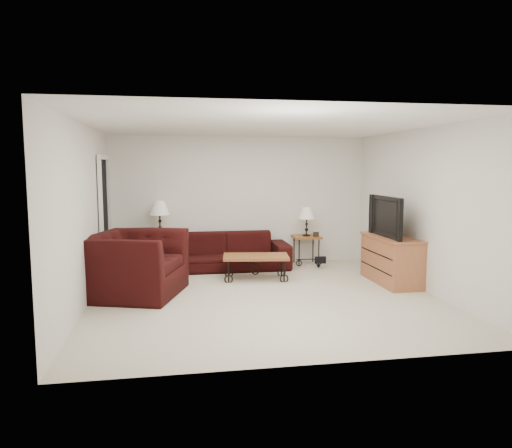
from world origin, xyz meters
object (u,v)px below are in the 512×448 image
at_px(side_table_left, 161,252).
at_px(side_table_right, 306,250).
at_px(lamp_right, 307,222).
at_px(television, 392,216).
at_px(coffee_table, 256,267).
at_px(tv_stand, 391,260).
at_px(lamp_left, 160,218).
at_px(backpack, 319,257).
at_px(armchair, 135,264).
at_px(sofa, 227,251).

relative_size(side_table_left, side_table_right, 1.14).
height_order(lamp_right, television, television).
height_order(side_table_right, coffee_table, side_table_right).
xyz_separation_m(side_table_left, tv_stand, (3.78, -1.72, 0.06)).
bearing_deg(lamp_left, tv_stand, -24.44).
bearing_deg(backpack, lamp_right, 121.88).
bearing_deg(armchair, coffee_table, -52.60).
bearing_deg(television, coffee_table, -106.30).
bearing_deg(lamp_right, sofa, -173.53).
bearing_deg(lamp_right, coffee_table, -137.58).
bearing_deg(lamp_left, backpack, -7.05).
height_order(sofa, coffee_table, sofa).
distance_m(lamp_left, backpack, 3.08).
bearing_deg(backpack, lamp_left, -176.40).
height_order(sofa, side_table_left, sofa).
distance_m(coffee_table, television, 2.41).
xyz_separation_m(lamp_right, television, (0.95, -1.72, 0.26)).
relative_size(side_table_left, television, 0.56).
bearing_deg(backpack, side_table_right, 121.88).
relative_size(sofa, backpack, 5.61).
height_order(lamp_left, backpack, lamp_left).
distance_m(side_table_left, tv_stand, 4.16).
height_order(side_table_right, lamp_right, lamp_right).
relative_size(lamp_right, television, 0.49).
relative_size(lamp_left, lamp_right, 1.14).
xyz_separation_m(armchair, backpack, (3.28, 1.41, -0.26)).
height_order(lamp_left, tv_stand, lamp_left).
height_order(side_table_left, armchair, armchair).
bearing_deg(armchair, sofa, -26.21).
bearing_deg(sofa, tv_stand, -31.10).
bearing_deg(armchair, side_table_right, -42.53).
height_order(side_table_left, television, television).
height_order(sofa, tv_stand, tv_stand).
relative_size(side_table_right, lamp_left, 0.88).
bearing_deg(tv_stand, sofa, 148.90).
height_order(lamp_right, coffee_table, lamp_right).
xyz_separation_m(coffee_table, armchair, (-1.94, -0.69, 0.26)).
bearing_deg(side_table_left, sofa, -8.32).
xyz_separation_m(side_table_left, television, (3.76, -1.72, 0.78)).
distance_m(side_table_left, television, 4.21).
relative_size(side_table_left, tv_stand, 0.50).
bearing_deg(side_table_left, backpack, -7.05).
relative_size(lamp_left, armchair, 0.45).
bearing_deg(backpack, television, -48.65).
distance_m(side_table_left, coffee_table, 1.96).
bearing_deg(coffee_table, lamp_right, 42.42).
height_order(side_table_right, backpack, side_table_right).
bearing_deg(television, sofa, -121.30).
xyz_separation_m(side_table_left, side_table_right, (2.82, 0.00, -0.04)).
bearing_deg(side_table_right, armchair, -150.43).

